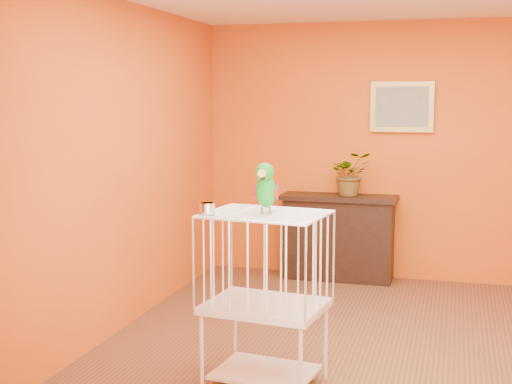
% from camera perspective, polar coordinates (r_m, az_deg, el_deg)
% --- Properties ---
extents(ground, '(4.50, 4.50, 0.00)m').
position_cam_1_polar(ground, '(5.38, 9.26, -12.54)').
color(ground, brown).
rests_on(ground, ground).
extents(room_shell, '(4.50, 4.50, 4.50)m').
position_cam_1_polar(room_shell, '(5.06, 9.64, 4.55)').
color(room_shell, orange).
rests_on(room_shell, ground).
extents(console_cabinet, '(1.16, 0.42, 0.86)m').
position_cam_1_polar(console_cabinet, '(7.30, 6.60, -3.62)').
color(console_cabinet, black).
rests_on(console_cabinet, ground).
extents(potted_plant, '(0.54, 0.56, 0.34)m').
position_cam_1_polar(potted_plant, '(7.22, 7.57, 1.08)').
color(potted_plant, '#26722D').
rests_on(potted_plant, console_cabinet).
extents(framed_picture, '(0.62, 0.04, 0.50)m').
position_cam_1_polar(framed_picture, '(7.26, 11.59, 6.69)').
color(framed_picture, gold).
rests_on(framed_picture, room_shell).
extents(birdcage, '(0.79, 0.64, 1.12)m').
position_cam_1_polar(birdcage, '(4.56, 0.75, -8.42)').
color(birdcage, white).
rests_on(birdcage, ground).
extents(feed_cup, '(0.10, 0.10, 0.07)m').
position_cam_1_polar(feed_cup, '(4.41, -3.94, -1.30)').
color(feed_cup, silver).
rests_on(feed_cup, birdcage).
extents(parrot, '(0.16, 0.29, 0.33)m').
position_cam_1_polar(parrot, '(4.39, 0.80, 0.35)').
color(parrot, '#59544C').
rests_on(parrot, birdcage).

